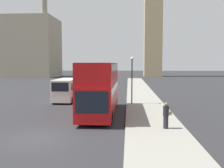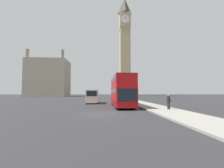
{
  "view_description": "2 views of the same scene",
  "coord_description": "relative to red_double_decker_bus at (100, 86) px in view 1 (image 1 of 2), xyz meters",
  "views": [
    {
      "loc": [
        5.19,
        -13.94,
        4.33
      ],
      "look_at": [
        3.85,
        6.31,
        2.7
      ],
      "focal_mm": 40.0,
      "sensor_mm": 36.0,
      "label": 1
    },
    {
      "loc": [
        -0.12,
        -14.91,
        2.1
      ],
      "look_at": [
        1.73,
        13.38,
        3.7
      ],
      "focal_mm": 24.0,
      "sensor_mm": 36.0,
      "label": 2
    }
  ],
  "objects": [
    {
      "name": "building_block_distant",
      "position": [
        -32.25,
        61.84,
        7.46
      ],
      "size": [
        20.5,
        15.42,
        24.07
      ],
      "color": "#9E937F",
      "rests_on": "ground_plane"
    },
    {
      "name": "white_van",
      "position": [
        -4.76,
        7.1,
        -1.08
      ],
      "size": [
        2.19,
        5.62,
        2.59
      ],
      "color": "silver",
      "rests_on": "ground_plane"
    },
    {
      "name": "red_double_decker_bus",
      "position": [
        0.0,
        0.0,
        0.0
      ],
      "size": [
        2.57,
        10.26,
        4.42
      ],
      "color": "#A80F11",
      "rests_on": "ground_plane"
    },
    {
      "name": "street_lamp",
      "position": [
        2.78,
        5.05,
        0.99
      ],
      "size": [
        0.36,
        0.36,
        4.93
      ],
      "color": "black",
      "rests_on": "sidewalk_strip"
    },
    {
      "name": "sidewalk_strip",
      "position": [
        4.2,
        -7.29,
        -2.39
      ],
      "size": [
        3.96,
        120.0,
        0.15
      ],
      "color": "gray",
      "rests_on": "ground_plane"
    },
    {
      "name": "ground_plane",
      "position": [
        -2.78,
        -7.29,
        -2.47
      ],
      "size": [
        300.0,
        300.0,
        0.0
      ],
      "primitive_type": "plane",
      "color": "#28282B"
    },
    {
      "name": "pedestrian",
      "position": [
        4.86,
        -5.1,
        -1.47
      ],
      "size": [
        0.54,
        0.38,
        1.7
      ],
      "color": "#23232D",
      "rests_on": "sidewalk_strip"
    }
  ]
}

